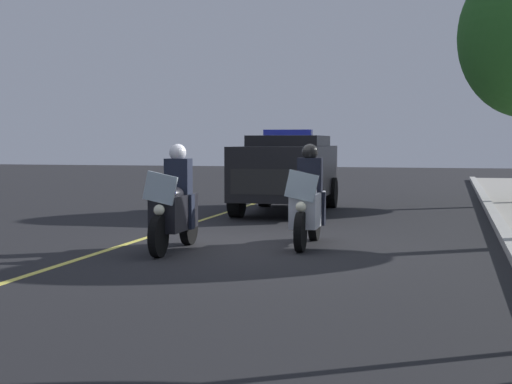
# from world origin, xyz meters

# --- Properties ---
(ground_plane) EXTENTS (80.00, 80.00, 0.00)m
(ground_plane) POSITION_xyz_m (0.00, 0.00, 0.00)
(ground_plane) COLOR black
(lane_stripe_center) EXTENTS (48.00, 0.12, 0.01)m
(lane_stripe_center) POSITION_xyz_m (0.00, -2.17, 0.00)
(lane_stripe_center) COLOR #E0D14C
(lane_stripe_center) RESTS_ON ground
(police_motorcycle_lead_left) EXTENTS (2.14, 0.57, 1.72)m
(police_motorcycle_lead_left) POSITION_xyz_m (0.76, -1.10, 0.70)
(police_motorcycle_lead_left) COLOR black
(police_motorcycle_lead_left) RESTS_ON ground
(police_motorcycle_lead_right) EXTENTS (2.14, 0.57, 1.72)m
(police_motorcycle_lead_right) POSITION_xyz_m (-0.33, 0.89, 0.70)
(police_motorcycle_lead_right) COLOR black
(police_motorcycle_lead_right) RESTS_ON ground
(police_suv) EXTENTS (4.95, 2.17, 2.05)m
(police_suv) POSITION_xyz_m (-6.31, -0.73, 1.07)
(police_suv) COLOR black
(police_suv) RESTS_ON ground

